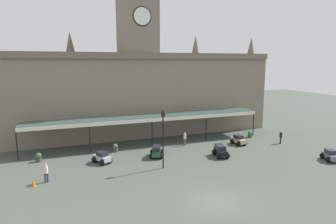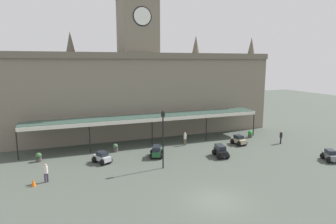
{
  "view_description": "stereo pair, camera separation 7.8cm",
  "coord_description": "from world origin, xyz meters",
  "px_view_note": "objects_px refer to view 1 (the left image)",
  "views": [
    {
      "loc": [
        -10.74,
        -18.2,
        10.37
      ],
      "look_at": [
        0.0,
        10.14,
        5.18
      ],
      "focal_mm": 31.62,
      "sensor_mm": 36.0,
      "label": 1
    },
    {
      "loc": [
        -10.67,
        -18.22,
        10.37
      ],
      "look_at": [
        0.0,
        10.14,
        5.18
      ],
      "focal_mm": 31.62,
      "sensor_mm": 36.0,
      "label": 2
    }
  ],
  "objects_px": {
    "pedestrian_crossing_forecourt": "(185,138)",
    "planter_forecourt_centre": "(39,157)",
    "pedestrian_near_entrance": "(281,137)",
    "car_beige_sedan": "(238,141)",
    "car_green_estate": "(157,152)",
    "car_silver_sedan": "(102,158)",
    "car_grey_sedan": "(330,156)",
    "planter_by_canopy": "(250,134)",
    "pedestrian_beside_cars": "(46,172)",
    "traffic_cone": "(34,183)",
    "car_black_estate": "(221,152)",
    "planter_near_kerb": "(115,148)",
    "victorian_lamppost": "(163,133)"
  },
  "relations": [
    {
      "from": "car_beige_sedan",
      "to": "pedestrian_beside_cars",
      "type": "bearing_deg",
      "value": -169.37
    },
    {
      "from": "pedestrian_beside_cars",
      "to": "car_black_estate",
      "type": "bearing_deg",
      "value": 2.6
    },
    {
      "from": "car_grey_sedan",
      "to": "planter_near_kerb",
      "type": "bearing_deg",
      "value": 151.65
    },
    {
      "from": "pedestrian_beside_cars",
      "to": "car_grey_sedan",
      "type": "bearing_deg",
      "value": -9.15
    },
    {
      "from": "car_beige_sedan",
      "to": "planter_forecourt_centre",
      "type": "distance_m",
      "value": 23.4
    },
    {
      "from": "pedestrian_near_entrance",
      "to": "car_beige_sedan",
      "type": "bearing_deg",
      "value": 163.75
    },
    {
      "from": "pedestrian_beside_cars",
      "to": "traffic_cone",
      "type": "relative_size",
      "value": 2.59
    },
    {
      "from": "pedestrian_near_entrance",
      "to": "planter_by_canopy",
      "type": "xyz_separation_m",
      "value": [
        -1.79,
        3.95,
        -0.42
      ]
    },
    {
      "from": "victorian_lamppost",
      "to": "planter_near_kerb",
      "type": "bearing_deg",
      "value": 115.97
    },
    {
      "from": "pedestrian_near_entrance",
      "to": "planter_forecourt_centre",
      "type": "height_order",
      "value": "pedestrian_near_entrance"
    },
    {
      "from": "planter_near_kerb",
      "to": "car_green_estate",
      "type": "bearing_deg",
      "value": -41.38
    },
    {
      "from": "traffic_cone",
      "to": "planter_near_kerb",
      "type": "bearing_deg",
      "value": 40.94
    },
    {
      "from": "victorian_lamppost",
      "to": "planter_forecourt_centre",
      "type": "distance_m",
      "value": 13.56
    },
    {
      "from": "traffic_cone",
      "to": "car_silver_sedan",
      "type": "bearing_deg",
      "value": 31.77
    },
    {
      "from": "car_grey_sedan",
      "to": "car_green_estate",
      "type": "height_order",
      "value": "car_green_estate"
    },
    {
      "from": "car_beige_sedan",
      "to": "car_grey_sedan",
      "type": "bearing_deg",
      "value": -57.63
    },
    {
      "from": "car_black_estate",
      "to": "planter_near_kerb",
      "type": "height_order",
      "value": "car_black_estate"
    },
    {
      "from": "car_green_estate",
      "to": "car_silver_sedan",
      "type": "height_order",
      "value": "car_green_estate"
    },
    {
      "from": "pedestrian_near_entrance",
      "to": "pedestrian_crossing_forecourt",
      "type": "distance_m",
      "value": 12.31
    },
    {
      "from": "car_silver_sedan",
      "to": "car_black_estate",
      "type": "distance_m",
      "value": 12.8
    },
    {
      "from": "car_green_estate",
      "to": "victorian_lamppost",
      "type": "distance_m",
      "value": 4.63
    },
    {
      "from": "car_black_estate",
      "to": "pedestrian_crossing_forecourt",
      "type": "relative_size",
      "value": 1.42
    },
    {
      "from": "car_black_estate",
      "to": "planter_near_kerb",
      "type": "bearing_deg",
      "value": 150.99
    },
    {
      "from": "traffic_cone",
      "to": "car_black_estate",
      "type": "bearing_deg",
      "value": 4.04
    },
    {
      "from": "car_black_estate",
      "to": "car_grey_sedan",
      "type": "bearing_deg",
      "value": -27.66
    },
    {
      "from": "pedestrian_crossing_forecourt",
      "to": "planter_by_canopy",
      "type": "relative_size",
      "value": 1.74
    },
    {
      "from": "pedestrian_near_entrance",
      "to": "victorian_lamppost",
      "type": "relative_size",
      "value": 0.29
    },
    {
      "from": "traffic_cone",
      "to": "planter_by_canopy",
      "type": "xyz_separation_m",
      "value": [
        26.9,
        7.14,
        0.17
      ]
    },
    {
      "from": "car_grey_sedan",
      "to": "car_black_estate",
      "type": "relative_size",
      "value": 0.94
    },
    {
      "from": "car_green_estate",
      "to": "car_black_estate",
      "type": "xyz_separation_m",
      "value": [
        6.64,
        -2.41,
        0.0
      ]
    },
    {
      "from": "car_black_estate",
      "to": "car_silver_sedan",
      "type": "bearing_deg",
      "value": 168.5
    },
    {
      "from": "car_green_estate",
      "to": "planter_by_canopy",
      "type": "height_order",
      "value": "car_green_estate"
    },
    {
      "from": "pedestrian_crossing_forecourt",
      "to": "planter_forecourt_centre",
      "type": "bearing_deg",
      "value": -179.21
    },
    {
      "from": "pedestrian_near_entrance",
      "to": "planter_near_kerb",
      "type": "height_order",
      "value": "pedestrian_near_entrance"
    },
    {
      "from": "car_beige_sedan",
      "to": "victorian_lamppost",
      "type": "bearing_deg",
      "value": -158.97
    },
    {
      "from": "traffic_cone",
      "to": "pedestrian_near_entrance",
      "type": "bearing_deg",
      "value": 6.33
    },
    {
      "from": "car_grey_sedan",
      "to": "planter_by_canopy",
      "type": "relative_size",
      "value": 2.32
    },
    {
      "from": "car_grey_sedan",
      "to": "planter_near_kerb",
      "type": "relative_size",
      "value": 2.32
    },
    {
      "from": "planter_near_kerb",
      "to": "pedestrian_near_entrance",
      "type": "bearing_deg",
      "value": -11.04
    },
    {
      "from": "car_silver_sedan",
      "to": "planter_forecourt_centre",
      "type": "distance_m",
      "value": 6.74
    },
    {
      "from": "car_beige_sedan",
      "to": "pedestrian_beside_cars",
      "type": "height_order",
      "value": "pedestrian_beside_cars"
    },
    {
      "from": "car_grey_sedan",
      "to": "car_green_estate",
      "type": "relative_size",
      "value": 0.92
    },
    {
      "from": "planter_forecourt_centre",
      "to": "planter_near_kerb",
      "type": "xyz_separation_m",
      "value": [
        8.17,
        0.57,
        0.0
      ]
    },
    {
      "from": "car_beige_sedan",
      "to": "planter_near_kerb",
      "type": "bearing_deg",
      "value": 170.82
    },
    {
      "from": "pedestrian_beside_cars",
      "to": "planter_forecourt_centre",
      "type": "distance_m",
      "value": 6.17
    },
    {
      "from": "car_beige_sedan",
      "to": "victorian_lamppost",
      "type": "height_order",
      "value": "victorian_lamppost"
    },
    {
      "from": "car_beige_sedan",
      "to": "car_black_estate",
      "type": "bearing_deg",
      "value": -143.62
    },
    {
      "from": "car_green_estate",
      "to": "planter_forecourt_centre",
      "type": "relative_size",
      "value": 2.52
    },
    {
      "from": "pedestrian_near_entrance",
      "to": "planter_near_kerb",
      "type": "xyz_separation_m",
      "value": [
        -20.43,
        3.99,
        -0.42
      ]
    },
    {
      "from": "car_grey_sedan",
      "to": "planter_by_canopy",
      "type": "height_order",
      "value": "car_grey_sedan"
    }
  ]
}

